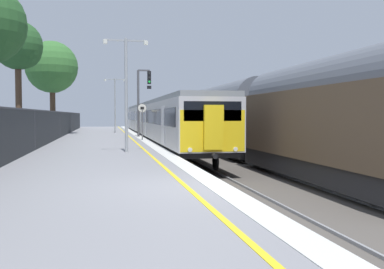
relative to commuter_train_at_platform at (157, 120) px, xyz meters
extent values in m
cube|color=gray|center=(-4.60, -26.67, -1.77)|extent=(6.40, 110.00, 1.00)
cube|color=silver|center=(-1.70, -26.67, -1.26)|extent=(0.60, 110.00, 0.01)
cube|color=yellow|center=(-2.45, -26.67, -1.26)|extent=(0.12, 110.00, 0.01)
cube|color=gray|center=(-0.71, -26.67, -2.23)|extent=(0.07, 110.00, 0.08)
cube|color=gray|center=(0.72, -26.67, -2.23)|extent=(0.07, 110.00, 0.08)
cube|color=#B7B7BC|center=(0.00, -9.83, 0.00)|extent=(2.80, 19.18, 2.30)
cube|color=black|center=(0.00, -9.83, -1.27)|extent=(2.64, 18.58, 0.25)
cube|color=gray|center=(0.00, -9.83, 1.27)|extent=(2.68, 19.18, 0.24)
cube|color=black|center=(-1.41, -9.83, 0.30)|extent=(0.02, 17.58, 0.84)
cube|color=silver|center=(-1.41, -14.63, -0.10)|extent=(0.03, 1.10, 1.90)
cube|color=silver|center=(-1.41, -5.04, -0.10)|extent=(0.03, 1.10, 1.90)
cylinder|color=black|center=(-0.78, -16.82, -1.77)|extent=(0.12, 0.84, 0.84)
cylinder|color=black|center=(0.78, -16.82, -1.77)|extent=(0.12, 0.84, 0.84)
cylinder|color=black|center=(-0.78, -2.84, -1.77)|extent=(0.12, 0.84, 0.84)
cylinder|color=black|center=(0.78, -2.84, -1.77)|extent=(0.12, 0.84, 0.84)
cube|color=#B7B7BC|center=(0.00, 9.95, 0.00)|extent=(2.80, 19.18, 2.30)
cube|color=black|center=(0.00, 9.95, -1.27)|extent=(2.64, 18.58, 0.25)
cube|color=gray|center=(0.00, 9.95, 1.27)|extent=(2.68, 19.18, 0.24)
cube|color=black|center=(-1.41, 9.95, 0.30)|extent=(0.02, 17.58, 0.84)
cube|color=silver|center=(-1.41, 5.16, -0.10)|extent=(0.03, 1.10, 1.90)
cube|color=silver|center=(-1.41, 14.75, -0.10)|extent=(0.03, 1.10, 1.90)
cylinder|color=black|center=(-0.78, 2.96, -1.77)|extent=(0.12, 0.84, 0.84)
cylinder|color=black|center=(0.78, 2.96, -1.77)|extent=(0.12, 0.84, 0.84)
cylinder|color=black|center=(-0.78, 16.94, -1.77)|extent=(0.12, 0.84, 0.84)
cylinder|color=black|center=(0.78, 16.94, -1.77)|extent=(0.12, 0.84, 0.84)
cube|color=yellow|center=(0.00, -19.38, -0.25)|extent=(2.70, 0.10, 1.70)
cube|color=black|center=(0.00, -19.39, 0.55)|extent=(2.40, 0.08, 0.80)
cube|color=yellow|center=(0.00, -19.52, -0.10)|extent=(0.80, 0.24, 1.80)
cylinder|color=white|center=(-0.95, -19.44, -1.00)|extent=(0.18, 0.06, 0.18)
cylinder|color=white|center=(0.95, -19.44, -1.00)|extent=(0.18, 0.06, 0.18)
cylinder|color=black|center=(0.00, -19.67, -1.25)|extent=(0.20, 0.35, 0.20)
cube|color=black|center=(0.00, 9.95, 1.52)|extent=(0.60, 0.90, 0.20)
cube|color=#232326|center=(4.00, -21.23, -1.64)|extent=(2.30, 12.58, 0.79)
cube|color=brown|center=(4.00, -21.23, 0.06)|extent=(2.60, 11.78, 2.62)
cylinder|color=#515660|center=(4.00, -21.23, 1.37)|extent=(2.39, 11.38, 2.39)
cylinder|color=black|center=(3.22, -25.53, -1.77)|extent=(0.12, 0.84, 0.84)
cylinder|color=black|center=(3.22, -16.94, -1.77)|extent=(0.12, 0.84, 0.84)
cylinder|color=black|center=(4.78, -16.94, -1.77)|extent=(0.12, 0.84, 0.84)
cube|color=#232326|center=(4.00, -7.85, -1.64)|extent=(2.30, 12.58, 0.79)
cube|color=brown|center=(4.00, -7.85, 0.06)|extent=(2.60, 11.78, 2.62)
cylinder|color=#515660|center=(4.00, -7.85, 1.37)|extent=(2.39, 11.38, 2.39)
cylinder|color=black|center=(3.22, -12.14, -1.77)|extent=(0.12, 0.84, 0.84)
cylinder|color=black|center=(4.78, -12.14, -1.77)|extent=(0.12, 0.84, 0.84)
cylinder|color=black|center=(3.22, -3.56, -1.77)|extent=(0.12, 0.84, 0.84)
cylinder|color=black|center=(4.78, -3.56, -1.77)|extent=(0.12, 0.84, 0.84)
cube|color=#232326|center=(4.00, 5.53, -1.64)|extent=(2.30, 12.58, 0.79)
cube|color=brown|center=(4.00, 5.53, 0.06)|extent=(2.60, 11.78, 2.62)
cylinder|color=#515660|center=(4.00, 5.53, 1.37)|extent=(2.39, 11.38, 2.39)
cylinder|color=black|center=(3.22, 1.24, -1.77)|extent=(0.12, 0.84, 0.84)
cylinder|color=black|center=(4.78, 1.24, -1.77)|extent=(0.12, 0.84, 0.84)
cylinder|color=black|center=(3.22, 9.82, -1.77)|extent=(0.12, 0.84, 0.84)
cylinder|color=black|center=(4.78, 9.82, -1.77)|extent=(0.12, 0.84, 0.84)
cylinder|color=#47474C|center=(-1.75, -2.60, 1.29)|extent=(0.18, 0.18, 5.12)
cube|color=#47474C|center=(-1.30, -2.60, 3.85)|extent=(0.90, 0.12, 0.12)
cube|color=black|center=(-0.90, -2.60, 3.30)|extent=(0.28, 0.20, 1.00)
cylinder|color=black|center=(-0.90, -2.72, 3.62)|extent=(0.16, 0.04, 0.16)
cylinder|color=black|center=(-0.90, -2.72, 3.30)|extent=(0.16, 0.04, 0.16)
cylinder|color=#19D83F|center=(-0.90, -2.72, 2.98)|extent=(0.16, 0.04, 0.16)
cube|color=black|center=(-0.90, -2.60, 2.55)|extent=(0.32, 0.16, 0.24)
cylinder|color=#59595B|center=(-1.85, -7.38, -0.23)|extent=(0.08, 0.08, 2.07)
cylinder|color=black|center=(-1.85, -7.39, 0.86)|extent=(0.59, 0.02, 0.59)
cylinder|color=silver|center=(-1.85, -7.40, 0.86)|extent=(0.56, 0.02, 0.56)
cube|color=black|center=(-1.85, -7.41, 0.86)|extent=(0.24, 0.01, 0.18)
cylinder|color=#93999E|center=(-3.34, -16.76, 1.28)|extent=(0.14, 0.14, 5.09)
cube|color=#93999E|center=(-2.89, -16.76, 3.73)|extent=(0.90, 0.08, 0.08)
cylinder|color=silver|center=(-2.44, -16.76, 3.65)|extent=(0.20, 0.20, 0.18)
cube|color=#93999E|center=(-3.79, -16.76, 3.73)|extent=(0.90, 0.08, 0.08)
cylinder|color=silver|center=(-4.24, -16.76, 3.65)|extent=(0.20, 0.20, 0.18)
cylinder|color=#93999E|center=(-3.34, 5.53, 1.31)|extent=(0.14, 0.14, 5.15)
cube|color=#93999E|center=(-2.89, 5.53, 3.79)|extent=(0.90, 0.08, 0.08)
cylinder|color=silver|center=(-2.44, 5.53, 3.71)|extent=(0.20, 0.20, 0.18)
cube|color=#93999E|center=(-3.79, 5.53, 3.79)|extent=(0.90, 0.08, 0.08)
cylinder|color=silver|center=(-4.24, 5.53, 3.71)|extent=(0.20, 0.20, 0.18)
cylinder|color=#38383D|center=(-7.55, -14.99, -0.31)|extent=(0.07, 0.07, 1.91)
cylinder|color=#38383D|center=(-7.55, -3.30, -0.31)|extent=(0.07, 0.07, 1.91)
cylinder|color=#38383D|center=(-7.55, 8.39, -0.31)|extent=(0.07, 0.07, 1.91)
cylinder|color=#38383D|center=(-7.55, 20.08, -0.31)|extent=(0.07, 0.07, 1.91)
cylinder|color=#473323|center=(-8.83, 3.45, 1.05)|extent=(0.38, 0.38, 4.63)
sphere|color=#33662D|center=(-8.83, 3.45, 4.61)|extent=(4.52, 4.52, 4.52)
sphere|color=#33662D|center=(-8.58, 3.37, 4.04)|extent=(3.29, 3.29, 3.29)
cylinder|color=#473323|center=(-10.22, -4.08, 1.54)|extent=(0.44, 0.44, 5.61)
sphere|color=#234C23|center=(-10.22, -4.08, 5.28)|extent=(3.41, 3.41, 3.41)
sphere|color=#234C23|center=(-9.78, -4.22, 4.85)|extent=(2.39, 2.39, 2.39)
cylinder|color=#473323|center=(-9.51, 10.79, 1.13)|extent=(0.36, 0.36, 4.80)
sphere|color=#33662D|center=(-9.51, 10.79, 4.56)|extent=(3.72, 3.72, 3.72)
sphere|color=#33662D|center=(-10.07, 10.45, 4.09)|extent=(2.42, 2.42, 2.42)
camera|label=1|loc=(-4.27, -36.56, 0.39)|focal=40.85mm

